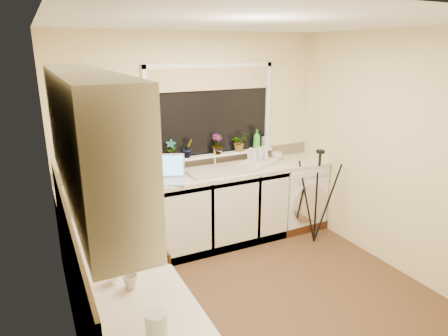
% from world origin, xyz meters
% --- Properties ---
extents(floor, '(3.20, 3.20, 0.00)m').
position_xyz_m(floor, '(0.00, 0.00, 0.00)').
color(floor, brown).
rests_on(floor, ground).
extents(ceiling, '(3.20, 3.20, 0.00)m').
position_xyz_m(ceiling, '(0.00, 0.00, 2.45)').
color(ceiling, white).
rests_on(ceiling, ground).
extents(wall_back, '(3.20, 0.00, 3.20)m').
position_xyz_m(wall_back, '(0.00, 1.50, 1.23)').
color(wall_back, beige).
rests_on(wall_back, ground).
extents(wall_front, '(3.20, 0.00, 3.20)m').
position_xyz_m(wall_front, '(0.00, -1.50, 1.23)').
color(wall_front, beige).
rests_on(wall_front, ground).
extents(wall_left, '(0.00, 3.00, 3.00)m').
position_xyz_m(wall_left, '(-1.60, 0.00, 1.23)').
color(wall_left, beige).
rests_on(wall_left, ground).
extents(wall_right, '(0.00, 3.00, 3.00)m').
position_xyz_m(wall_right, '(1.60, 0.00, 1.23)').
color(wall_right, beige).
rests_on(wall_right, ground).
extents(base_cabinet_back, '(2.55, 0.60, 0.86)m').
position_xyz_m(base_cabinet_back, '(-0.33, 1.20, 0.43)').
color(base_cabinet_back, silver).
rests_on(base_cabinet_back, floor).
extents(base_cabinet_left, '(0.54, 2.40, 0.86)m').
position_xyz_m(base_cabinet_left, '(-1.30, -0.30, 0.43)').
color(base_cabinet_left, silver).
rests_on(base_cabinet_left, floor).
extents(worktop_back, '(3.20, 0.60, 0.04)m').
position_xyz_m(worktop_back, '(0.00, 1.20, 0.88)').
color(worktop_back, beige).
rests_on(worktop_back, base_cabinet_back).
extents(worktop_left, '(0.60, 2.40, 0.04)m').
position_xyz_m(worktop_left, '(-1.30, -0.30, 0.88)').
color(worktop_left, beige).
rests_on(worktop_left, base_cabinet_left).
extents(upper_cabinet, '(0.28, 1.90, 0.70)m').
position_xyz_m(upper_cabinet, '(-1.44, -0.45, 1.80)').
color(upper_cabinet, silver).
rests_on(upper_cabinet, wall_left).
extents(splashback_left, '(0.02, 2.40, 0.45)m').
position_xyz_m(splashback_left, '(-1.59, -0.30, 1.12)').
color(splashback_left, beige).
rests_on(splashback_left, wall_left).
extents(splashback_back, '(3.20, 0.02, 0.14)m').
position_xyz_m(splashback_back, '(0.00, 1.49, 0.97)').
color(splashback_back, beige).
rests_on(splashback_back, wall_back).
extents(window_glass, '(1.50, 0.02, 1.00)m').
position_xyz_m(window_glass, '(0.20, 1.49, 1.55)').
color(window_glass, black).
rests_on(window_glass, wall_back).
extents(window_blind, '(1.50, 0.02, 0.25)m').
position_xyz_m(window_blind, '(0.20, 1.46, 1.92)').
color(window_blind, tan).
rests_on(window_blind, wall_back).
extents(windowsill, '(1.60, 0.14, 0.03)m').
position_xyz_m(windowsill, '(0.20, 1.43, 1.04)').
color(windowsill, white).
rests_on(windowsill, wall_back).
extents(sink, '(0.82, 0.46, 0.03)m').
position_xyz_m(sink, '(0.20, 1.20, 0.91)').
color(sink, tan).
rests_on(sink, worktop_back).
extents(faucet, '(0.03, 0.03, 0.24)m').
position_xyz_m(faucet, '(0.20, 1.38, 1.02)').
color(faucet, silver).
rests_on(faucet, worktop_back).
extents(washing_machine, '(0.63, 0.61, 0.86)m').
position_xyz_m(washing_machine, '(1.27, 1.21, 0.43)').
color(washing_machine, white).
rests_on(washing_machine, floor).
extents(laptop, '(0.47, 0.44, 0.27)m').
position_xyz_m(laptop, '(-0.48, 1.14, 0.97)').
color(laptop, '#9C9CA3').
rests_on(laptop, worktop_back).
extents(kettle, '(0.14, 0.14, 0.19)m').
position_xyz_m(kettle, '(-1.27, -0.04, 0.99)').
color(kettle, white).
rests_on(kettle, worktop_left).
extents(dish_rack, '(0.49, 0.44, 0.06)m').
position_xyz_m(dish_rack, '(0.70, 1.20, 0.93)').
color(dish_rack, beige).
rests_on(dish_rack, worktop_back).
extents(tripod, '(0.68, 0.68, 1.15)m').
position_xyz_m(tripod, '(1.21, 0.69, 0.58)').
color(tripod, black).
rests_on(tripod, floor).
extents(glass_jug, '(0.11, 0.11, 0.16)m').
position_xyz_m(glass_jug, '(-1.29, -1.15, 0.98)').
color(glass_jug, silver).
rests_on(glass_jug, worktop_left).
extents(steel_jar, '(0.07, 0.07, 0.10)m').
position_xyz_m(steel_jar, '(-1.38, -0.55, 0.95)').
color(steel_jar, white).
rests_on(steel_jar, worktop_left).
extents(microwave, '(0.44, 0.56, 0.27)m').
position_xyz_m(microwave, '(-1.25, 0.75, 1.04)').
color(microwave, silver).
rests_on(microwave, worktop_left).
extents(plant_a, '(0.14, 0.12, 0.23)m').
position_xyz_m(plant_a, '(-0.32, 1.43, 1.16)').
color(plant_a, '#999999').
rests_on(plant_a, windowsill).
extents(plant_b, '(0.14, 0.13, 0.21)m').
position_xyz_m(plant_b, '(-0.13, 1.41, 1.16)').
color(plant_b, '#999999').
rests_on(plant_b, windowsill).
extents(plant_c, '(0.14, 0.14, 0.24)m').
position_xyz_m(plant_c, '(0.24, 1.40, 1.17)').
color(plant_c, '#999999').
rests_on(plant_c, windowsill).
extents(plant_d, '(0.25, 0.24, 0.22)m').
position_xyz_m(plant_d, '(0.55, 1.41, 1.16)').
color(plant_d, '#999999').
rests_on(plant_d, windowsill).
extents(soap_bottle_green, '(0.11, 0.11, 0.24)m').
position_xyz_m(soap_bottle_green, '(0.80, 1.42, 1.17)').
color(soap_bottle_green, green).
rests_on(soap_bottle_green, windowsill).
extents(soap_bottle_clear, '(0.10, 0.10, 0.20)m').
position_xyz_m(soap_bottle_clear, '(0.94, 1.41, 1.15)').
color(soap_bottle_clear, '#999999').
rests_on(soap_bottle_clear, windowsill).
extents(cup_back, '(0.16, 0.16, 0.11)m').
position_xyz_m(cup_back, '(1.03, 1.30, 0.95)').
color(cup_back, beige).
rests_on(cup_back, worktop_back).
extents(cup_left, '(0.12, 0.12, 0.08)m').
position_xyz_m(cup_left, '(-1.30, -0.66, 0.94)').
color(cup_left, '#C0B69E').
rests_on(cup_left, worktop_left).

